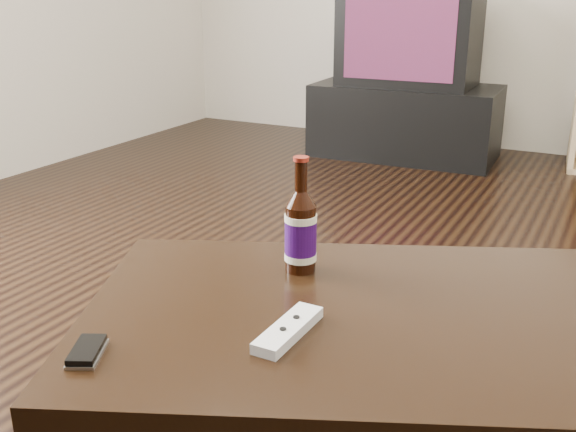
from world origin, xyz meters
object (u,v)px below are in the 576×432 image
at_px(tv_stand, 405,121).
at_px(phone, 87,352).
at_px(tv, 410,35).
at_px(remote, 288,330).
at_px(coffee_table, 393,339).
at_px(beer_bottle, 301,232).

relative_size(tv_stand, phone, 10.49).
distance_m(tv, remote, 3.13).
distance_m(coffee_table, remote, 0.23).
bearing_deg(tv_stand, tv, -90.00).
bearing_deg(phone, tv, 72.23).
distance_m(tv, beer_bottle, 2.84).
height_order(beer_bottle, phone, beer_bottle).
bearing_deg(beer_bottle, remote, -67.91).
height_order(tv, beer_bottle, tv).
bearing_deg(remote, tv, 105.17).
relative_size(beer_bottle, phone, 2.40).
height_order(beer_bottle, remote, beer_bottle).
height_order(coffee_table, remote, remote).
bearing_deg(beer_bottle, tv, 103.30).
distance_m(phone, remote, 0.34).
relative_size(tv, beer_bottle, 3.17).
xyz_separation_m(tv_stand, tv, (0.00, -0.00, 0.51)).
height_order(tv_stand, tv, tv).
bearing_deg(tv, coffee_table, -75.06).
relative_size(tv, phone, 7.59).
height_order(tv_stand, remote, remote).
bearing_deg(coffee_table, remote, -128.66).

